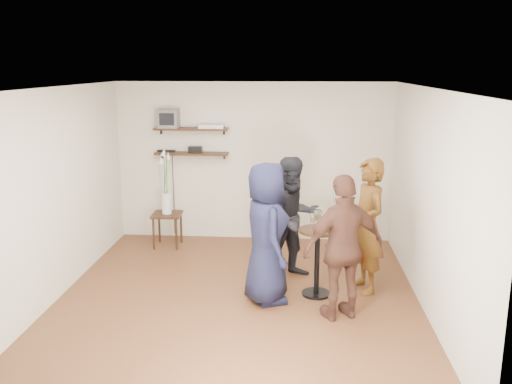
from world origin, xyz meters
TOP-DOWN VIEW (x-y plane):
  - room at (0.00, 0.00)m, footprint 4.58×5.08m
  - shelf_upper at (-1.00, 2.38)m, footprint 1.20×0.25m
  - shelf_lower at (-1.00, 2.38)m, footprint 1.20×0.25m
  - crt_monitor at (-1.36, 2.38)m, footprint 0.32×0.30m
  - dvd_deck at (-0.66, 2.38)m, footprint 0.40×0.24m
  - radio at (-0.94, 2.38)m, footprint 0.22×0.10m
  - power_strip at (-1.43, 2.42)m, footprint 0.30×0.05m
  - side_table at (-1.35, 1.96)m, footprint 0.47×0.47m
  - vase_lilies at (-1.35, 1.96)m, footprint 0.20×0.21m
  - drinks_table at (0.98, 0.22)m, footprint 0.48×0.48m
  - wine_glass_fl at (0.92, 0.18)m, footprint 0.07×0.07m
  - wine_glass_fr at (1.06, 0.19)m, footprint 0.07×0.07m
  - wine_glass_bl at (0.97, 0.28)m, footprint 0.07×0.07m
  - wine_glass_br at (1.00, 0.24)m, footprint 0.07×0.07m
  - person_plaid at (1.61, 0.42)m, footprint 0.59×0.73m
  - person_dark at (0.68, 0.80)m, footprint 1.02×0.94m
  - person_navy at (0.35, 0.01)m, footprint 0.79×0.98m
  - person_brown at (1.25, -0.39)m, footprint 1.07×0.78m

SIDE VIEW (x-z plane):
  - side_table at x=-1.35m, z-range 0.18..0.73m
  - drinks_table at x=0.98m, z-range 0.12..0.99m
  - person_dark at x=0.68m, z-range 0.00..1.68m
  - person_brown at x=1.25m, z-range 0.00..1.69m
  - person_plaid at x=1.61m, z-range 0.00..1.74m
  - person_navy at x=0.35m, z-range 0.00..1.74m
  - vase_lilies at x=-1.35m, z-range 0.35..1.42m
  - wine_glass_fr at x=1.06m, z-range 0.91..1.11m
  - wine_glass_fl at x=0.92m, z-range 0.91..1.11m
  - wine_glass_br at x=1.00m, z-range 0.91..1.13m
  - wine_glass_bl at x=0.97m, z-range 0.91..1.13m
  - room at x=0.00m, z-range -0.04..2.64m
  - shelf_lower at x=-1.00m, z-range 1.43..1.47m
  - power_strip at x=-1.43m, z-range 1.47..1.50m
  - radio at x=-0.94m, z-range 1.47..1.57m
  - shelf_upper at x=-1.00m, z-range 1.83..1.87m
  - dvd_deck at x=-0.66m, z-range 1.87..1.93m
  - crt_monitor at x=-1.36m, z-range 1.87..2.17m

